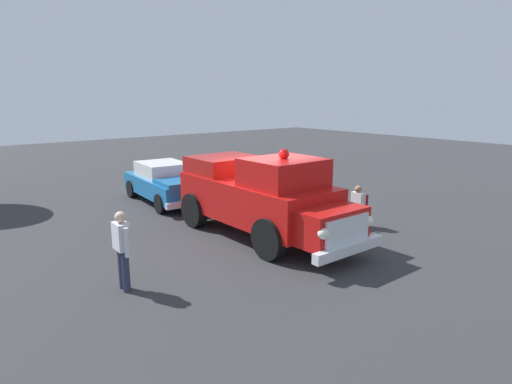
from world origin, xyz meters
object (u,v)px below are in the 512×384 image
lawn_chair_near_truck (358,208)px  vintage_fire_truck (261,195)px  lawn_chair_by_car (241,197)px  classic_hot_rod (167,182)px  spectator_standing (122,245)px  spectator_seated (356,205)px  lawn_chair_spare (207,168)px

lawn_chair_near_truck → vintage_fire_truck: bearing=68.3°
vintage_fire_truck → lawn_chair_by_car: (2.24, -0.98, -0.61)m
classic_hot_rod → spectator_standing: size_ratio=2.68×
spectator_standing → spectator_seated: bearing=-91.3°
classic_hot_rod → lawn_chair_spare: classic_hot_rod is taller
spectator_seated → spectator_standing: bearing=88.7°
lawn_chair_near_truck → lawn_chair_spare: bearing=-2.9°
vintage_fire_truck → spectator_standing: 4.56m
classic_hot_rod → lawn_chair_by_car: bearing=-159.9°
lawn_chair_by_car → lawn_chair_spare: 6.26m
vintage_fire_truck → spectator_seated: bearing=-112.5°
classic_hot_rod → lawn_chair_spare: 4.41m
classic_hot_rod → spectator_standing: spectator_standing is taller
lawn_chair_near_truck → classic_hot_rod: bearing=25.0°
vintage_fire_truck → lawn_chair_by_car: bearing=-23.6°
lawn_chair_by_car → spectator_standing: spectator_standing is taller
vintage_fire_truck → spectator_standing: (-0.97, 4.44, -0.23)m
classic_hot_rod → spectator_seated: size_ratio=3.48×
vintage_fire_truck → lawn_chair_spare: 8.73m
classic_hot_rod → spectator_seated: classic_hot_rod is taller
lawn_chair_by_car → lawn_chair_spare: (5.80, -2.36, 0.00)m
classic_hot_rod → lawn_chair_by_car: classic_hot_rod is taller
spectator_seated → spectator_standing: (0.17, 7.19, 0.27)m
vintage_fire_truck → spectator_standing: size_ratio=3.55×
spectator_seated → vintage_fire_truck: bearing=67.5°
classic_hot_rod → lawn_chair_by_car: size_ratio=4.40×
spectator_standing → lawn_chair_by_car: bearing=-59.3°
vintage_fire_truck → classic_hot_rod: bearing=1.7°
lawn_chair_near_truck → spectator_seated: size_ratio=0.79×
vintage_fire_truck → lawn_chair_spare: bearing=-22.6°
lawn_chair_near_truck → spectator_standing: bearing=88.6°
lawn_chair_near_truck → lawn_chair_spare: 9.20m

